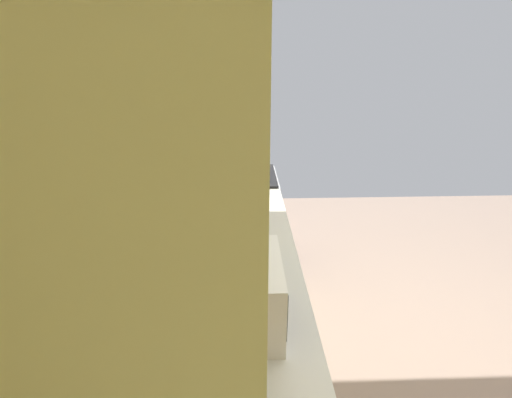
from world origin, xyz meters
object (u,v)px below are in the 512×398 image
oven_range (244,222)px  microwave (239,292)px  kettle (254,253)px  bowl (251,212)px

oven_range → microwave: size_ratio=2.45×
kettle → bowl: bearing=-0.0°
oven_range → bowl: size_ratio=7.10×
microwave → bowl: 1.11m
oven_range → kettle: 1.59m
microwave → kettle: (0.45, -0.08, -0.07)m
oven_range → kettle: size_ratio=5.10×
oven_range → kettle: (-1.50, -0.05, 0.52)m
microwave → kettle: bearing=-9.9°
bowl → oven_range: bearing=3.6°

